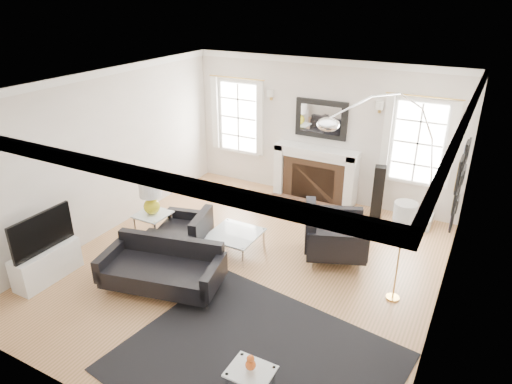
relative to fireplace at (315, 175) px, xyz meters
The scene contains 25 objects.
floor 2.84m from the fireplace, 90.00° to the right, with size 6.00×6.00×0.00m, color olive.
back_wall 0.88m from the fireplace, 90.00° to the left, with size 5.50×0.04×2.80m, color silver.
front_wall 5.85m from the fireplace, 90.00° to the right, with size 5.50×0.04×2.80m, color silver.
left_wall 4.01m from the fireplace, 134.58° to the right, with size 0.04×6.00×2.80m, color silver.
right_wall 4.01m from the fireplace, 45.42° to the right, with size 0.04×6.00×2.80m, color silver.
ceiling 3.59m from the fireplace, 90.00° to the right, with size 5.50×6.00×0.02m, color white.
crown_molding 3.55m from the fireplace, 90.00° to the right, with size 5.50×6.00×0.12m, color white.
fireplace is the anchor object (origin of this frame).
mantel_mirror 1.12m from the fireplace, 90.00° to the left, with size 1.05×0.07×0.75m.
window_left 2.07m from the fireplace, behind, with size 1.24×0.15×1.62m.
window_right 2.07m from the fireplace, ahead, with size 1.24×0.15×1.62m.
gallery_wall 3.26m from the fireplace, 28.83° to the right, with size 0.04×1.73×1.29m.
tv_unit 5.12m from the fireplace, 118.55° to the right, with size 0.35×1.00×1.09m.
area_rug 4.67m from the fireplace, 76.55° to the right, with size 3.01×2.51×0.01m, color black.
sofa 3.92m from the fireplace, 101.68° to the right, with size 1.85×1.15×0.56m.
armchair_left 3.12m from the fireplace, 110.35° to the right, with size 0.98×1.05×0.60m.
armchair_right 2.19m from the fireplace, 61.55° to the right, with size 1.24×1.31×0.70m.
coffee_table 2.56m from the fireplace, 98.60° to the right, with size 0.78×0.78×0.35m.
side_table_left 3.40m from the fireplace, 120.16° to the right, with size 0.52×0.52×0.57m.
nesting_table 5.25m from the fireplace, 75.41° to the right, with size 0.45×0.38×0.50m.
gourd_lamp 3.42m from the fireplace, 120.16° to the right, with size 0.36×0.36×0.57m.
orange_vase 5.24m from the fireplace, 75.41° to the right, with size 0.11×0.11×0.17m.
arc_floor_lamp 1.85m from the fireplace, 28.39° to the right, with size 1.82×1.68×2.57m.
stick_floor_lamp 3.45m from the fireplace, 49.23° to the right, with size 0.30×0.30×1.48m.
speaker_tower 1.32m from the fireplace, ahead, with size 0.20×0.20×1.01m, color black.
Camera 1 is at (2.98, -5.26, 3.98)m, focal length 32.00 mm.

